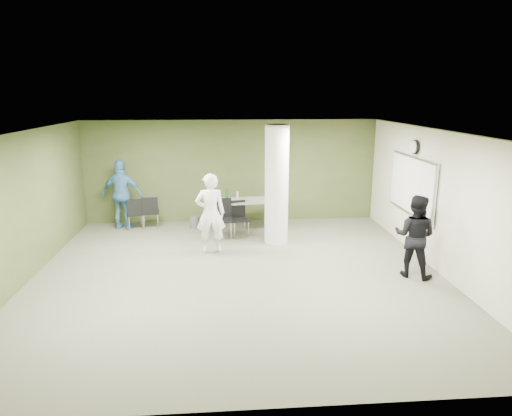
{
  "coord_description": "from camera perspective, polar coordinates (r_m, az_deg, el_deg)",
  "views": [
    {
      "loc": [
        -0.31,
        -8.44,
        3.47
      ],
      "look_at": [
        0.44,
        1.0,
        1.1
      ],
      "focal_mm": 32.0,
      "sensor_mm": 36.0,
      "label": 1
    }
  ],
  "objects": [
    {
      "name": "wastebasket",
      "position": [
        12.28,
        -7.68,
        -1.73
      ],
      "size": [
        0.27,
        0.27,
        0.31
      ],
      "primitive_type": "cylinder",
      "color": "#4C4C4C",
      "rests_on": "floor"
    },
    {
      "name": "man_black",
      "position": [
        9.31,
        19.22,
        -3.34
      ],
      "size": [
        1.0,
        0.96,
        1.62
      ],
      "primitive_type": "imported",
      "rotation": [
        0.0,
        0.0,
        2.52
      ],
      "color": "black",
      "rests_on": "floor"
    },
    {
      "name": "floor",
      "position": [
        9.13,
        -2.26,
        -8.29
      ],
      "size": [
        8.0,
        8.0,
        0.0
      ],
      "primitive_type": "plane",
      "color": "#535341",
      "rests_on": "ground"
    },
    {
      "name": "ceiling",
      "position": [
        8.47,
        -2.44,
        9.51
      ],
      "size": [
        8.0,
        8.0,
        0.0
      ],
      "primitive_type": "plane",
      "rotation": [
        3.14,
        0.0,
        0.0
      ],
      "color": "white",
      "rests_on": "wall_back"
    },
    {
      "name": "column",
      "position": [
        10.72,
        2.59,
        2.92
      ],
      "size": [
        0.56,
        0.56,
        2.8
      ],
      "primitive_type": "cylinder",
      "color": "silver",
      "rests_on": "floor"
    },
    {
      "name": "chair_table_left",
      "position": [
        11.28,
        -4.22,
        -0.89
      ],
      "size": [
        0.49,
        0.49,
        0.97
      ],
      "rotation": [
        0.0,
        0.0,
        0.02
      ],
      "color": "black",
      "rests_on": "floor"
    },
    {
      "name": "whiteboard",
      "position": [
        10.71,
        18.87,
        2.7
      ],
      "size": [
        0.05,
        2.3,
        1.3
      ],
      "color": "silver",
      "rests_on": "wall_right_cream"
    },
    {
      "name": "folding_table",
      "position": [
        11.81,
        -0.85,
        0.82
      ],
      "size": [
        1.77,
        0.9,
        1.06
      ],
      "rotation": [
        0.0,
        0.0,
        0.09
      ],
      "color": "#979892",
      "rests_on": "floor"
    },
    {
      "name": "man_blue",
      "position": [
        12.38,
        -16.37,
        1.6
      ],
      "size": [
        1.14,
        0.65,
        1.84
      ],
      "primitive_type": "imported",
      "rotation": [
        0.0,
        0.0,
        2.95
      ],
      "color": "teal",
      "rests_on": "floor"
    },
    {
      "name": "wall_right_cream",
      "position": [
        9.7,
        21.99,
        0.7
      ],
      "size": [
        0.02,
        8.0,
        2.8
      ],
      "primitive_type": "cube",
      "color": "beige",
      "rests_on": "floor"
    },
    {
      "name": "woman_white",
      "position": [
        10.14,
        -5.72,
        -0.68
      ],
      "size": [
        0.7,
        0.49,
        1.8
      ],
      "primitive_type": "imported",
      "rotation": [
        0.0,
        0.0,
        3.24
      ],
      "color": "white",
      "rests_on": "floor"
    },
    {
      "name": "chair_back_left",
      "position": [
        12.32,
        -14.89,
        -0.42
      ],
      "size": [
        0.52,
        0.52,
        0.84
      ],
      "rotation": [
        0.0,
        0.0,
        3.43
      ],
      "color": "black",
      "rests_on": "floor"
    },
    {
      "name": "wall_clock",
      "position": [
        10.59,
        19.24,
        7.21
      ],
      "size": [
        0.06,
        0.32,
        0.32
      ],
      "color": "black",
      "rests_on": "wall_right_cream"
    },
    {
      "name": "chair_table_right",
      "position": [
        11.45,
        -2.19,
        -0.94
      ],
      "size": [
        0.52,
        0.52,
        0.87
      ],
      "rotation": [
        0.0,
        0.0,
        0.23
      ],
      "color": "black",
      "rests_on": "floor"
    },
    {
      "name": "wall_left",
      "position": [
        9.44,
        -27.39,
        -0.21
      ],
      "size": [
        0.02,
        8.0,
        2.8
      ],
      "primitive_type": "cube",
      "color": "#3F4E24",
      "rests_on": "floor"
    },
    {
      "name": "wall_back",
      "position": [
        12.61,
        -3.06,
        4.6
      ],
      "size": [
        8.0,
        2.8,
        0.02
      ],
      "primitive_type": "cube",
      "rotation": [
        1.57,
        0.0,
        0.0
      ],
      "color": "#3F4E24",
      "rests_on": "floor"
    },
    {
      "name": "chair_back_right",
      "position": [
        12.31,
        -13.07,
        -0.24
      ],
      "size": [
        0.48,
        0.48,
        0.87
      ],
      "rotation": [
        0.0,
        0.0,
        3.25
      ],
      "color": "black",
      "rests_on": "floor"
    }
  ]
}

